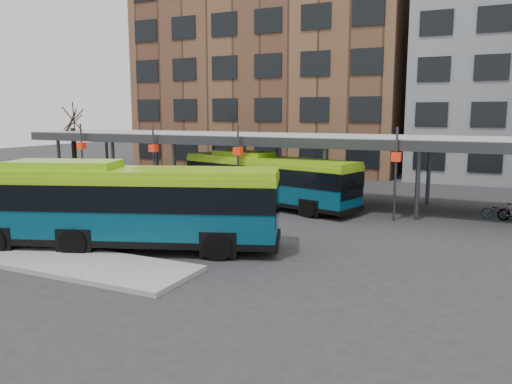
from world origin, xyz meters
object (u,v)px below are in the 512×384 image
object	(u,v)px
bus_front	(116,203)
bus_rear	(267,178)
tree	(74,154)
pedestrian	(21,226)

from	to	relation	value
bus_front	bus_rear	distance (m)	11.45
tree	bus_front	world-z (taller)	tree
tree	bus_front	bearing A→B (deg)	-40.45
tree	pedestrian	distance (m)	18.75
tree	bus_rear	size ratio (longest dim) A/B	0.47
bus_rear	pedestrian	size ratio (longest dim) A/B	6.82
tree	bus_rear	xyz separation A→B (m)	(16.33, -1.19, -0.77)
bus_front	pedestrian	xyz separation A→B (m)	(-3.01, -2.10, -0.81)
tree	bus_rear	bearing A→B (deg)	-4.17
bus_front	pedestrian	size ratio (longest dim) A/B	7.63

